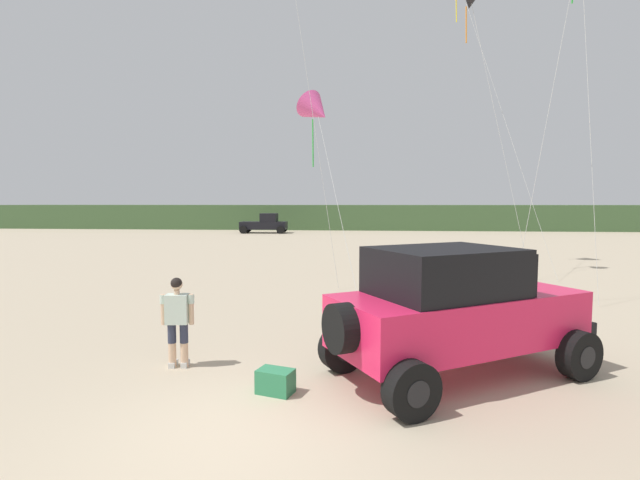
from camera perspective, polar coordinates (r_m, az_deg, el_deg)
ground_plane at (r=6.69m, az=-10.67°, el=-22.34°), size 220.00×220.00×0.00m
dune_ridge at (r=54.53m, az=7.47°, el=2.84°), size 90.00×7.57×2.78m
jeep at (r=8.44m, az=16.39°, el=-8.05°), size 4.98×4.24×2.26m
person_watching at (r=8.97m, az=-17.13°, el=-9.05°), size 0.62×0.34×1.67m
cooler_box at (r=7.73m, az=-5.50°, el=-16.92°), size 0.64×0.51×0.38m
distant_pickup at (r=46.83m, az=-6.78°, el=2.01°), size 4.66×2.50×1.98m
kite_purple_stunt at (r=18.09m, az=-0.39°, el=15.63°), size 2.54×5.84×7.38m
kite_black_sled at (r=22.31m, az=18.04°, el=26.28°), size 2.67×2.59×11.99m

